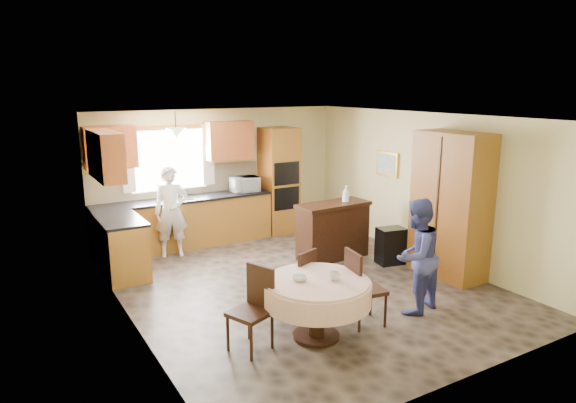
{
  "coord_description": "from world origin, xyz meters",
  "views": [
    {
      "loc": [
        -3.86,
        -6.15,
        2.93
      ],
      "look_at": [
        -0.05,
        0.3,
        1.23
      ],
      "focal_mm": 32.0,
      "sensor_mm": 36.0,
      "label": 1
    }
  ],
  "objects_px": {
    "chair_left": "(254,304)",
    "person_dining": "(416,256)",
    "sideboard": "(333,232)",
    "oven_tower": "(279,181)",
    "chair_right": "(360,284)",
    "cupboard": "(451,205)",
    "person_sink": "(171,212)",
    "dining_table": "(317,293)",
    "chair_back": "(301,279)"
  },
  "relations": [
    {
      "from": "chair_left",
      "to": "chair_right",
      "type": "distance_m",
      "value": 1.39
    },
    {
      "from": "chair_back",
      "to": "chair_right",
      "type": "height_order",
      "value": "chair_right"
    },
    {
      "from": "sideboard",
      "to": "person_sink",
      "type": "relative_size",
      "value": 0.8
    },
    {
      "from": "person_dining",
      "to": "sideboard",
      "type": "bearing_deg",
      "value": -111.77
    },
    {
      "from": "dining_table",
      "to": "person_dining",
      "type": "distance_m",
      "value": 1.53
    },
    {
      "from": "chair_left",
      "to": "sideboard",
      "type": "bearing_deg",
      "value": 107.94
    },
    {
      "from": "chair_left",
      "to": "person_dining",
      "type": "height_order",
      "value": "person_dining"
    },
    {
      "from": "sideboard",
      "to": "chair_back",
      "type": "distance_m",
      "value": 2.34
    },
    {
      "from": "oven_tower",
      "to": "cupboard",
      "type": "height_order",
      "value": "cupboard"
    },
    {
      "from": "sideboard",
      "to": "dining_table",
      "type": "height_order",
      "value": "sideboard"
    },
    {
      "from": "sideboard",
      "to": "person_sink",
      "type": "bearing_deg",
      "value": 144.59
    },
    {
      "from": "sideboard",
      "to": "chair_right",
      "type": "distance_m",
      "value": 2.56
    },
    {
      "from": "cupboard",
      "to": "person_sink",
      "type": "relative_size",
      "value": 1.41
    },
    {
      "from": "oven_tower",
      "to": "chair_right",
      "type": "xyz_separation_m",
      "value": [
        -1.22,
        -4.18,
        -0.52
      ]
    },
    {
      "from": "dining_table",
      "to": "chair_left",
      "type": "bearing_deg",
      "value": 167.18
    },
    {
      "from": "sideboard",
      "to": "chair_right",
      "type": "height_order",
      "value": "chair_right"
    },
    {
      "from": "sideboard",
      "to": "chair_left",
      "type": "bearing_deg",
      "value": -143.36
    },
    {
      "from": "oven_tower",
      "to": "chair_left",
      "type": "distance_m",
      "value": 4.81
    },
    {
      "from": "dining_table",
      "to": "chair_right",
      "type": "height_order",
      "value": "chair_right"
    },
    {
      "from": "dining_table",
      "to": "person_dining",
      "type": "xyz_separation_m",
      "value": [
        1.52,
        -0.04,
        0.2
      ]
    },
    {
      "from": "chair_right",
      "to": "person_dining",
      "type": "xyz_separation_m",
      "value": [
        0.87,
        -0.05,
        0.23
      ]
    },
    {
      "from": "sideboard",
      "to": "chair_back",
      "type": "relative_size",
      "value": 1.45
    },
    {
      "from": "chair_right",
      "to": "person_dining",
      "type": "bearing_deg",
      "value": -83.32
    },
    {
      "from": "chair_right",
      "to": "dining_table",
      "type": "bearing_deg",
      "value": 100.18
    },
    {
      "from": "oven_tower",
      "to": "chair_back",
      "type": "height_order",
      "value": "oven_tower"
    },
    {
      "from": "dining_table",
      "to": "chair_back",
      "type": "bearing_deg",
      "value": 74.18
    },
    {
      "from": "oven_tower",
      "to": "chair_back",
      "type": "xyz_separation_m",
      "value": [
        -1.69,
        -3.55,
        -0.57
      ]
    },
    {
      "from": "sideboard",
      "to": "chair_right",
      "type": "bearing_deg",
      "value": -120.41
    },
    {
      "from": "person_sink",
      "to": "person_dining",
      "type": "xyz_separation_m",
      "value": [
        2.02,
        -3.83,
        -0.03
      ]
    },
    {
      "from": "oven_tower",
      "to": "dining_table",
      "type": "xyz_separation_m",
      "value": [
        -1.87,
        -4.18,
        -0.5
      ]
    },
    {
      "from": "sideboard",
      "to": "cupboard",
      "type": "height_order",
      "value": "cupboard"
    },
    {
      "from": "chair_right",
      "to": "person_sink",
      "type": "relative_size",
      "value": 0.61
    },
    {
      "from": "cupboard",
      "to": "person_sink",
      "type": "height_order",
      "value": "cupboard"
    },
    {
      "from": "chair_left",
      "to": "person_dining",
      "type": "xyz_separation_m",
      "value": [
        2.25,
        -0.21,
        0.24
      ]
    },
    {
      "from": "cupboard",
      "to": "dining_table",
      "type": "distance_m",
      "value": 3.07
    },
    {
      "from": "chair_back",
      "to": "person_dining",
      "type": "bearing_deg",
      "value": 132.43
    },
    {
      "from": "person_sink",
      "to": "chair_left",
      "type": "bearing_deg",
      "value": -81.74
    },
    {
      "from": "chair_right",
      "to": "person_sink",
      "type": "distance_m",
      "value": 3.96
    },
    {
      "from": "dining_table",
      "to": "chair_right",
      "type": "distance_m",
      "value": 0.65
    },
    {
      "from": "cupboard",
      "to": "chair_right",
      "type": "xyz_separation_m",
      "value": [
        -2.29,
        -0.69,
        -0.59
      ]
    },
    {
      "from": "sideboard",
      "to": "chair_right",
      "type": "relative_size",
      "value": 1.32
    },
    {
      "from": "person_dining",
      "to": "person_sink",
      "type": "bearing_deg",
      "value": -75.84
    },
    {
      "from": "oven_tower",
      "to": "sideboard",
      "type": "distance_m",
      "value": 2.0
    },
    {
      "from": "chair_back",
      "to": "person_sink",
      "type": "bearing_deg",
      "value": -98.78
    },
    {
      "from": "person_dining",
      "to": "oven_tower",
      "type": "bearing_deg",
      "value": -108.38
    },
    {
      "from": "cupboard",
      "to": "dining_table",
      "type": "height_order",
      "value": "cupboard"
    },
    {
      "from": "sideboard",
      "to": "dining_table",
      "type": "bearing_deg",
      "value": -131.73
    },
    {
      "from": "chair_right",
      "to": "person_sink",
      "type": "xyz_separation_m",
      "value": [
        -1.15,
        3.78,
        0.26
      ]
    },
    {
      "from": "oven_tower",
      "to": "person_sink",
      "type": "height_order",
      "value": "oven_tower"
    },
    {
      "from": "chair_back",
      "to": "sideboard",
      "type": "bearing_deg",
      "value": -156.5
    }
  ]
}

